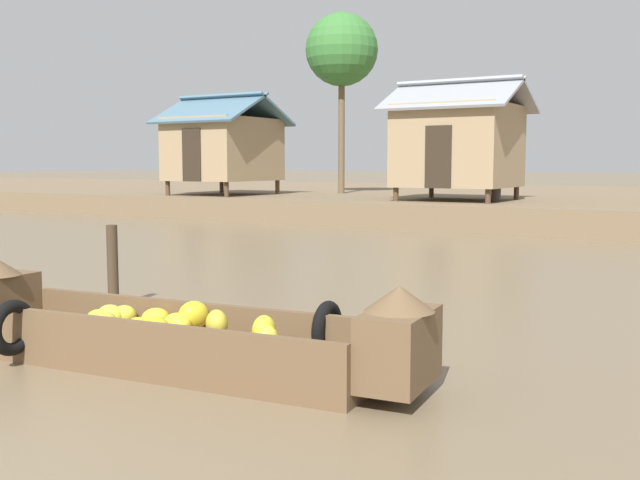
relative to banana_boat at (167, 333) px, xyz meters
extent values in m
plane|color=#726047|center=(-0.26, 5.94, -0.32)|extent=(300.00, 300.00, 0.00)
cube|color=#756047|center=(-0.26, 23.73, 0.04)|extent=(160.00, 20.00, 0.73)
cube|color=brown|center=(0.02, 0.00, -0.26)|extent=(4.02, 1.42, 0.12)
cube|color=brown|center=(-0.03, 0.46, 0.00)|extent=(3.92, 0.51, 0.40)
cube|color=brown|center=(0.07, -0.46, 0.00)|extent=(3.92, 0.51, 0.40)
cube|color=brown|center=(2.21, 0.24, 0.10)|extent=(0.56, 0.90, 0.59)
cone|color=brown|center=(2.21, 0.24, 0.49)|extent=(0.62, 0.62, 0.20)
cube|color=brown|center=(-0.81, -0.09, 0.02)|extent=(0.30, 0.92, 0.05)
torus|color=black|center=(1.27, 0.72, 0.04)|extent=(0.18, 0.53, 0.52)
torus|color=black|center=(-1.22, -0.72, 0.04)|extent=(0.18, 0.53, 0.52)
ellipsoid|color=yellow|center=(-0.38, 0.25, 0.04)|extent=(0.36, 0.36, 0.21)
ellipsoid|color=gold|center=(-0.75, -0.07, 0.04)|extent=(0.29, 0.25, 0.18)
ellipsoid|color=gold|center=(0.53, 0.05, 0.13)|extent=(0.31, 0.30, 0.25)
ellipsoid|color=yellow|center=(0.99, 0.12, 0.11)|extent=(0.26, 0.31, 0.27)
ellipsoid|color=yellow|center=(-0.14, -0.21, 0.07)|extent=(0.29, 0.22, 0.18)
ellipsoid|color=yellow|center=(-0.83, 0.09, 0.04)|extent=(0.30, 0.24, 0.23)
ellipsoid|color=yellow|center=(0.05, -0.24, 0.09)|extent=(0.32, 0.27, 0.23)
ellipsoid|color=yellow|center=(-0.91, -0.31, 0.00)|extent=(0.40, 0.39, 0.20)
ellipsoid|color=yellow|center=(0.00, 0.13, 0.06)|extent=(0.35, 0.30, 0.20)
ellipsoid|color=yellow|center=(1.04, 0.08, 0.06)|extent=(0.32, 0.29, 0.23)
ellipsoid|color=yellow|center=(0.06, -0.22, 0.07)|extent=(0.39, 0.30, 0.23)
ellipsoid|color=yellow|center=(0.06, 0.29, 0.12)|extent=(0.34, 0.37, 0.27)
ellipsoid|color=gold|center=(-0.95, 0.05, 0.02)|extent=(0.36, 0.33, 0.18)
ellipsoid|color=yellow|center=(-0.74, 0.19, 0.04)|extent=(0.30, 0.32, 0.22)
cylinder|color=#4C3826|center=(-13.57, 14.74, 0.67)|extent=(0.16, 0.16, 0.52)
cylinder|color=#4C3826|center=(-10.94, 14.74, 0.67)|extent=(0.16, 0.16, 0.52)
cylinder|color=#4C3826|center=(-13.57, 17.77, 0.67)|extent=(0.16, 0.16, 0.52)
cylinder|color=#4C3826|center=(-10.94, 17.77, 0.67)|extent=(0.16, 0.16, 0.52)
cube|color=#9E8460|center=(-12.26, 16.25, 2.03)|extent=(3.03, 3.43, 2.22)
cube|color=#2D2319|center=(-12.26, 14.52, 1.82)|extent=(0.80, 0.04, 1.80)
cube|color=slate|center=(-12.26, 15.39, 3.45)|extent=(3.73, 2.20, 1.11)
cube|color=slate|center=(-12.26, 17.11, 3.45)|extent=(3.73, 2.20, 1.11)
cylinder|color=#4C3826|center=(-4.96, 15.35, 0.62)|extent=(0.16, 0.16, 0.42)
cylinder|color=#4C3826|center=(-2.11, 15.35, 0.62)|extent=(0.16, 0.16, 0.42)
cylinder|color=#4C3826|center=(-4.96, 18.11, 0.62)|extent=(0.16, 0.16, 0.42)
cylinder|color=#4C3826|center=(-2.11, 18.11, 0.62)|extent=(0.16, 0.16, 0.42)
cube|color=#9E8460|center=(-3.53, 16.73, 2.06)|extent=(3.26, 3.16, 2.47)
cube|color=#2D2319|center=(-3.53, 15.13, 1.72)|extent=(0.80, 0.04, 1.80)
cube|color=#9399A0|center=(-3.53, 15.94, 3.58)|extent=(3.96, 2.07, 1.01)
cube|color=#9399A0|center=(-3.53, 17.52, 3.58)|extent=(3.96, 2.07, 1.01)
cylinder|color=brown|center=(-9.26, 19.60, 2.89)|extent=(0.24, 0.24, 4.96)
sphere|color=#387533|center=(-9.26, 19.60, 5.77)|extent=(2.71, 2.71, 2.71)
cylinder|color=#332D28|center=(-2.21, 16.40, 0.78)|extent=(0.28, 0.28, 0.75)
cylinder|color=#B7AD99|center=(-2.21, 16.40, 1.46)|extent=(0.34, 0.34, 0.60)
sphere|color=#9E7556|center=(-2.21, 16.40, 1.88)|extent=(0.22, 0.22, 0.22)
cone|color=tan|center=(-2.21, 16.40, 2.00)|extent=(0.44, 0.44, 0.14)
cylinder|color=#423323|center=(-2.54, 1.73, 0.22)|extent=(0.14, 0.14, 1.07)
camera|label=1|loc=(4.63, -4.96, 1.54)|focal=41.60mm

